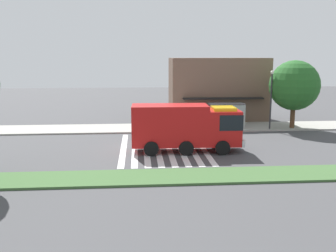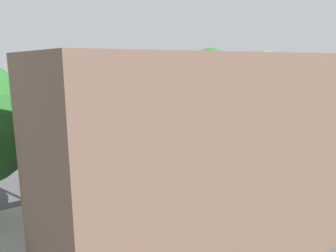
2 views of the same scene
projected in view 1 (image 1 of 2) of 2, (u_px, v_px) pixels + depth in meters
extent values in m
plane|color=#424244|center=(138.00, 149.00, 30.16)|extent=(120.00, 120.00, 0.00)
cube|color=#9E9B93|center=(138.00, 128.00, 38.35)|extent=(60.00, 4.63, 0.14)
cube|color=#3D6033|center=(138.00, 178.00, 22.75)|extent=(60.00, 3.00, 0.14)
cube|color=silver|center=(124.00, 149.00, 30.07)|extent=(0.45, 10.89, 0.01)
cube|color=silver|center=(135.00, 149.00, 30.14)|extent=(0.45, 10.89, 0.01)
cube|color=silver|center=(146.00, 148.00, 30.21)|extent=(0.45, 10.89, 0.01)
cube|color=silver|center=(158.00, 148.00, 30.28)|extent=(0.45, 10.89, 0.01)
cube|color=silver|center=(169.00, 148.00, 30.35)|extent=(0.45, 10.89, 0.01)
cube|color=silver|center=(180.00, 148.00, 30.42)|extent=(0.45, 10.89, 0.01)
cube|color=silver|center=(191.00, 148.00, 30.49)|extent=(0.45, 10.89, 0.01)
cube|color=silver|center=(202.00, 147.00, 30.56)|extent=(0.45, 10.89, 0.01)
cube|color=#B71414|center=(223.00, 127.00, 29.13)|extent=(2.52, 2.56, 2.65)
cube|color=#B71414|center=(170.00, 125.00, 28.87)|extent=(5.79, 2.64, 3.06)
cube|color=black|center=(228.00, 120.00, 29.05)|extent=(1.83, 2.57, 1.17)
cube|color=silver|center=(240.00, 141.00, 29.39)|extent=(0.30, 2.51, 0.50)
cube|color=yellow|center=(223.00, 108.00, 28.86)|extent=(1.76, 1.79, 0.24)
cylinder|color=black|center=(216.00, 140.00, 30.58)|extent=(1.11, 0.33, 1.10)
cylinder|color=black|center=(223.00, 148.00, 28.12)|extent=(1.11, 0.33, 1.10)
cylinder|color=black|center=(151.00, 141.00, 30.29)|extent=(1.11, 0.33, 1.10)
cylinder|color=black|center=(151.00, 149.00, 27.84)|extent=(1.11, 0.33, 1.10)
cylinder|color=black|center=(183.00, 141.00, 30.43)|extent=(1.11, 0.33, 1.10)
cylinder|color=black|center=(186.00, 148.00, 27.98)|extent=(1.11, 0.33, 1.10)
cube|color=#4C4C51|center=(227.00, 104.00, 37.92)|extent=(3.50, 1.40, 0.12)
cube|color=#8C9E99|center=(228.00, 117.00, 37.49)|extent=(3.50, 0.08, 2.40)
cylinder|color=#333338|center=(208.00, 115.00, 38.64)|extent=(0.08, 0.08, 2.40)
cylinder|color=#333338|center=(241.00, 115.00, 38.90)|extent=(0.08, 0.08, 2.40)
cube|color=black|center=(187.00, 124.00, 37.74)|extent=(1.60, 0.50, 0.08)
cube|color=black|center=(187.00, 122.00, 37.47)|extent=(1.60, 0.06, 0.45)
cube|color=black|center=(180.00, 127.00, 37.72)|extent=(0.08, 0.45, 0.37)
cube|color=black|center=(194.00, 127.00, 37.83)|extent=(0.08, 0.45, 0.37)
cube|color=#4C3823|center=(153.00, 125.00, 37.47)|extent=(1.60, 0.50, 0.08)
cube|color=#4C3823|center=(153.00, 123.00, 37.21)|extent=(1.60, 0.06, 0.45)
cube|color=black|center=(146.00, 127.00, 37.45)|extent=(0.08, 0.45, 0.37)
cube|color=black|center=(160.00, 127.00, 37.57)|extent=(0.08, 0.45, 0.37)
cylinder|color=#2D2D30|center=(271.00, 102.00, 37.19)|extent=(0.16, 0.16, 5.37)
sphere|color=white|center=(272.00, 72.00, 36.67)|extent=(0.36, 0.36, 0.36)
cube|color=brown|center=(218.00, 89.00, 43.36)|extent=(10.80, 5.40, 7.04)
cube|color=black|center=(223.00, 98.00, 40.45)|extent=(8.64, 0.80, 0.16)
cylinder|color=#513823|center=(293.00, 115.00, 38.03)|extent=(0.47, 0.47, 2.53)
sphere|color=#235B23|center=(294.00, 85.00, 37.49)|extent=(4.93, 4.93, 4.93)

